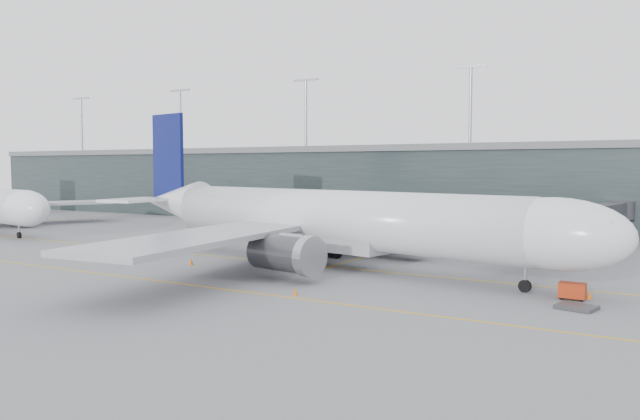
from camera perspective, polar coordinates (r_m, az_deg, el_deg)
The scene contains 17 objects.
ground at distance 75.75m, azimuth -0.93°, elevation -4.49°, with size 320.00×320.00×0.00m, color slate.
taxiline_a at distance 72.40m, azimuth -2.57°, elevation -4.88°, with size 160.00×0.25×0.02m, color gold.
taxiline_b at distance 59.79m, azimuth -10.97°, elevation -6.85°, with size 160.00×0.25×0.02m, color gold.
taxiline_lead_main at distance 91.32m, azimuth 8.31°, elevation -3.07°, with size 0.25×60.00×0.02m, color gold.
taxiline_lead_adj at distance 141.94m, azimuth -23.21°, elevation -0.84°, with size 0.25×60.00×0.02m, color gold.
terminal at distance 128.16m, azimuth 12.63°, elevation 2.31°, with size 240.00×36.00×29.00m.
main_aircraft at distance 70.07m, azimuth 0.77°, elevation -0.87°, with size 66.27×61.46×18.65m.
jet_bridge at distance 87.52m, azimuth 22.00°, elevation -0.68°, with size 10.13×43.58×6.00m.
gse_cart at distance 56.84m, azimuth 22.07°, elevation -6.82°, with size 2.12×1.36×1.44m.
baggage_dolly at distance 53.43m, azimuth 22.40°, elevation -8.20°, with size 2.84×2.27×0.28m, color #323337.
uld_a at distance 86.81m, azimuth 0.22°, elevation -2.67°, with size 2.67×2.34×2.08m.
uld_b at distance 86.52m, azimuth 1.01°, elevation -2.84°, with size 2.25×2.06×1.67m.
uld_c at distance 85.28m, azimuth 3.33°, elevation -2.85°, with size 2.26×1.86×1.95m.
cone_nose at distance 57.77m, azimuth 23.43°, elevation -7.12°, with size 0.46×0.46×0.74m, color orange.
cone_wing_stbd at distance 54.62m, azimuth -2.28°, elevation -7.46°, with size 0.42×0.42×0.67m, color #E55E0C.
cone_wing_port at distance 82.01m, azimuth 9.06°, elevation -3.66°, with size 0.41×0.41×0.65m, color orange.
cone_tail at distance 72.45m, azimuth -11.71°, elevation -4.65°, with size 0.50×0.50×0.79m, color orange.
Camera 1 is at (38.79, -64.10, 11.18)m, focal length 35.00 mm.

